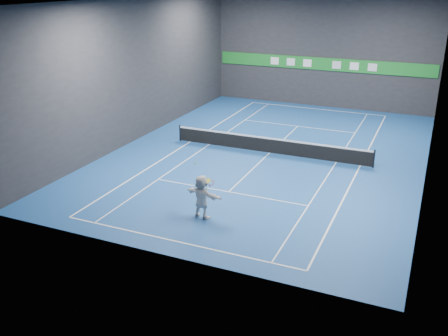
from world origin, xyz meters
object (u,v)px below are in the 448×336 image
at_px(tennis_ball, 195,163).
at_px(tennis_net, 270,145).
at_px(player, 202,197).
at_px(tennis_racket, 210,183).

xyz_separation_m(tennis_ball, tennis_net, (0.35, 9.36, -1.99)).
relative_size(player, tennis_ball, 29.12).
bearing_deg(tennis_racket, tennis_ball, 175.29).
height_order(tennis_net, tennis_racket, tennis_racket).
xyz_separation_m(player, tennis_ball, (-0.35, 0.11, 1.52)).
bearing_deg(player, tennis_ball, -4.72).
bearing_deg(tennis_net, tennis_ball, -92.16).
height_order(player, tennis_racket, player).
bearing_deg(player, tennis_net, -77.68).
relative_size(player, tennis_net, 0.16).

